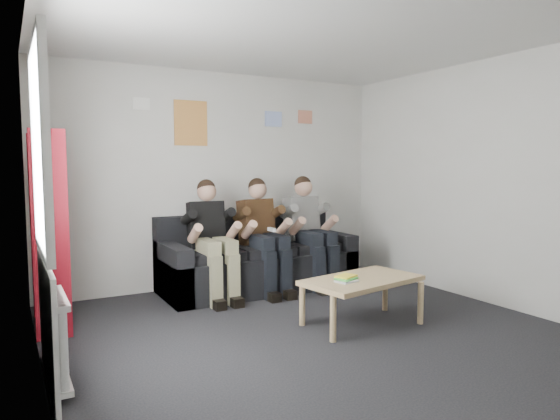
{
  "coord_description": "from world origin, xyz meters",
  "views": [
    {
      "loc": [
        -2.43,
        -3.46,
        1.54
      ],
      "look_at": [
        0.2,
        1.3,
        1.05
      ],
      "focal_mm": 32.0,
      "sensor_mm": 36.0,
      "label": 1
    }
  ],
  "objects_px": {
    "person_right": "(311,231)",
    "person_middle": "(264,235)",
    "bookshelf": "(49,230)",
    "person_left": "(213,239)",
    "sofa": "(257,262)",
    "coffee_table": "(362,284)"
  },
  "relations": [
    {
      "from": "person_right",
      "to": "person_middle",
      "type": "bearing_deg",
      "value": 179.06
    },
    {
      "from": "bookshelf",
      "to": "person_left",
      "type": "height_order",
      "value": "bookshelf"
    },
    {
      "from": "bookshelf",
      "to": "person_middle",
      "type": "bearing_deg",
      "value": 7.03
    },
    {
      "from": "sofa",
      "to": "person_left",
      "type": "distance_m",
      "value": 0.78
    },
    {
      "from": "coffee_table",
      "to": "person_middle",
      "type": "height_order",
      "value": "person_middle"
    },
    {
      "from": "coffee_table",
      "to": "person_left",
      "type": "bearing_deg",
      "value": 120.23
    },
    {
      "from": "person_left",
      "to": "person_right",
      "type": "relative_size",
      "value": 0.98
    },
    {
      "from": "person_left",
      "to": "bookshelf",
      "type": "bearing_deg",
      "value": -168.55
    },
    {
      "from": "person_right",
      "to": "coffee_table",
      "type": "bearing_deg",
      "value": -105.48
    },
    {
      "from": "person_middle",
      "to": "coffee_table",
      "type": "bearing_deg",
      "value": -87.33
    },
    {
      "from": "sofa",
      "to": "person_right",
      "type": "height_order",
      "value": "person_right"
    },
    {
      "from": "person_middle",
      "to": "bookshelf",
      "type": "bearing_deg",
      "value": 177.68
    },
    {
      "from": "bookshelf",
      "to": "person_left",
      "type": "bearing_deg",
      "value": 8.66
    },
    {
      "from": "coffee_table",
      "to": "sofa",
      "type": "bearing_deg",
      "value": 98.09
    },
    {
      "from": "sofa",
      "to": "coffee_table",
      "type": "distance_m",
      "value": 1.79
    },
    {
      "from": "person_left",
      "to": "coffee_table",
      "type": "bearing_deg",
      "value": -54.13
    },
    {
      "from": "coffee_table",
      "to": "person_right",
      "type": "xyz_separation_m",
      "value": [
        0.41,
        1.56,
        0.3
      ]
    },
    {
      "from": "person_left",
      "to": "person_right",
      "type": "xyz_separation_m",
      "value": [
        1.32,
        -0.0,
        0.01
      ]
    },
    {
      "from": "bookshelf",
      "to": "coffee_table",
      "type": "xyz_separation_m",
      "value": [
        2.62,
        -1.39,
        -0.52
      ]
    },
    {
      "from": "person_middle",
      "to": "person_right",
      "type": "xyz_separation_m",
      "value": [
        0.66,
        -0.0,
        0.01
      ]
    },
    {
      "from": "sofa",
      "to": "bookshelf",
      "type": "bearing_deg",
      "value": -170.82
    },
    {
      "from": "bookshelf",
      "to": "person_middle",
      "type": "distance_m",
      "value": 2.38
    }
  ]
}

